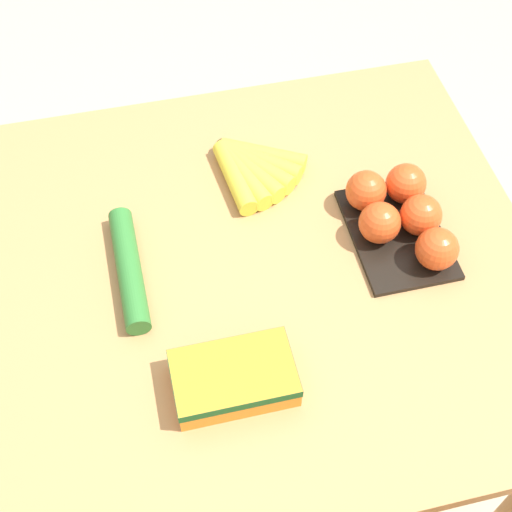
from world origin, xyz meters
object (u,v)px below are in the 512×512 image
banana_bunch (250,167)px  carrot_bag (234,377)px  cucumber_near (129,269)px  tomato_pack (401,215)px

banana_bunch → carrot_bag: (0.13, 0.44, 0.01)m
carrot_bag → cucumber_near: size_ratio=0.77×
tomato_pack → cucumber_near: bearing=-0.9°
tomato_pack → cucumber_near: (0.49, -0.01, -0.02)m
banana_bunch → tomato_pack: (-0.23, 0.20, 0.02)m
banana_bunch → carrot_bag: 0.45m
banana_bunch → tomato_pack: size_ratio=0.78×
banana_bunch → carrot_bag: bearing=74.0°
tomato_pack → cucumber_near: tomato_pack is taller
tomato_pack → carrot_bag: tomato_pack is taller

